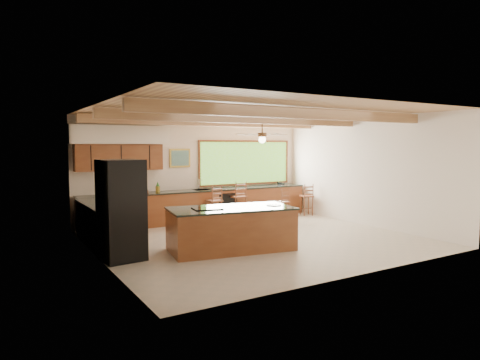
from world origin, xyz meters
TOP-DOWN VIEW (x-y plane):
  - ground at (0.00, 0.00)m, footprint 7.20×7.20m
  - room_shell at (-0.17, 0.65)m, footprint 7.27×6.54m
  - counter_run at (-0.82, 2.52)m, footprint 7.12×3.10m
  - island at (-1.01, -0.57)m, footprint 2.78×1.66m
  - refrigerator at (-3.22, -0.17)m, footprint 0.83×0.81m
  - bar_stool_a at (0.10, 2.29)m, footprint 0.42×0.42m
  - bar_stool_b at (1.95, 1.55)m, footprint 0.35×0.35m
  - bar_stool_c at (0.97, 2.39)m, footprint 0.45×0.45m
  - bar_stool_d at (3.30, 2.07)m, footprint 0.44×0.44m

SIDE VIEW (x-z plane):
  - ground at x=0.00m, z-range 0.00..0.00m
  - island at x=-1.01m, z-range -0.01..0.92m
  - counter_run at x=-0.82m, z-range -0.15..1.07m
  - bar_stool_b at x=1.95m, z-range 0.09..1.04m
  - bar_stool_d at x=3.30m, z-range 0.09..1.10m
  - bar_stool_a at x=0.10m, z-range 0.10..1.19m
  - bar_stool_c at x=0.97m, z-range 0.11..1.28m
  - refrigerator at x=-3.22m, z-range 0.00..1.95m
  - room_shell at x=-0.17m, z-range 0.70..3.72m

